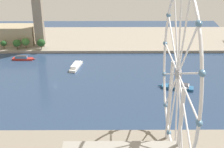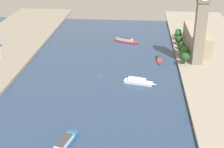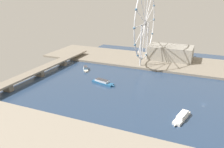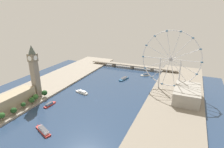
# 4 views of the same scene
# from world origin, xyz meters

# --- Properties ---
(ground_plane) EXTENTS (417.34, 417.34, 0.00)m
(ground_plane) POSITION_xyz_m (0.00, 0.00, 0.00)
(ground_plane) COLOR navy
(riverbank_left) EXTENTS (90.00, 520.00, 3.00)m
(riverbank_left) POSITION_xyz_m (-123.67, 0.00, 1.50)
(riverbank_left) COLOR gray
(riverbank_left) RESTS_ON ground_plane
(clock_tower) EXTENTS (12.92, 12.92, 90.07)m
(clock_tower) POSITION_xyz_m (-97.67, -31.18, 49.99)
(clock_tower) COLOR gray
(clock_tower) RESTS_ON riverbank_left
(parliament_block) EXTENTS (22.00, 80.51, 22.30)m
(parliament_block) POSITION_xyz_m (-103.86, -79.44, 14.15)
(parliament_block) COLOR tan
(parliament_block) RESTS_ON riverbank_left
(tree_row_embankment) EXTENTS (11.64, 100.01, 12.40)m
(tree_row_embankment) POSITION_xyz_m (-85.80, -67.90, 10.45)
(tree_row_embankment) COLOR #513823
(tree_row_embankment) RESTS_ON riverbank_left
(ferris_wheel) EXTENTS (107.01, 3.20, 110.52)m
(ferris_wheel) POSITION_xyz_m (106.05, 91.84, 60.60)
(ferris_wheel) COLOR silver
(ferris_wheel) RESTS_ON riverbank_right
(tour_boat_1) EXTENTS (6.60, 26.14, 4.70)m
(tour_boat_1) POSITION_xyz_m (-60.41, -44.63, 1.87)
(tour_boat_1) COLOR #B22D28
(tour_boat_1) RESTS_ON ground_plane
(tour_boat_2) EXTENTS (14.26, 33.73, 5.23)m
(tour_boat_2) POSITION_xyz_m (8.78, 114.25, 2.13)
(tour_boat_2) COLOR #235684
(tour_boat_2) RESTS_ON ground_plane
(tour_boat_3) EXTENTS (30.67, 12.40, 5.19)m
(tour_boat_3) POSITION_xyz_m (-38.36, 16.37, 2.15)
(tour_boat_3) COLOR white
(tour_boat_3) RESTS_ON ground_plane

